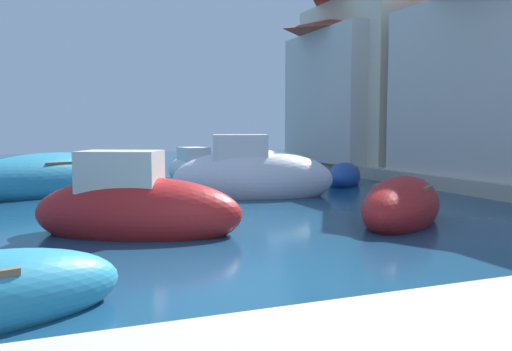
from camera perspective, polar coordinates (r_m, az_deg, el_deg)
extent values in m
plane|color=navy|center=(7.29, -0.88, -12.36)|extent=(80.00, 80.00, 0.00)
ellipsoid|color=#B21E1E|center=(11.21, -12.50, -4.03)|extent=(4.62, 3.40, 1.53)
cube|color=beige|center=(11.21, -14.27, 0.45)|extent=(1.88, 1.63, 0.84)
ellipsoid|color=teal|center=(18.59, -20.83, -0.40)|extent=(6.25, 4.53, 1.76)
cube|color=brown|center=(18.54, -20.89, 1.35)|extent=(1.79, 1.95, 0.08)
ellipsoid|color=#B21E1E|center=(12.68, 15.32, -3.21)|extent=(3.80, 3.53, 1.38)
cube|color=brown|center=(12.63, 15.37, -1.17)|extent=(1.35, 1.41, 0.08)
ellipsoid|color=white|center=(16.91, -0.31, -0.45)|extent=(5.51, 3.57, 1.90)
cube|color=white|center=(16.82, -1.71, 2.93)|extent=(2.00, 1.73, 0.86)
ellipsoid|color=white|center=(22.24, -6.98, 0.44)|extent=(1.98, 3.60, 1.28)
cube|color=white|center=(21.94, -6.71, 2.20)|extent=(1.15, 1.40, 0.63)
ellipsoid|color=#1E479E|center=(20.64, 9.40, -0.12)|extent=(2.78, 3.12, 1.07)
cube|color=brown|center=(20.60, 9.42, 0.88)|extent=(1.12, 1.06, 0.08)
cube|color=beige|center=(27.84, 12.51, 8.06)|extent=(6.81, 6.75, 6.25)
pyramid|color=#9E422D|center=(28.28, 12.67, 15.64)|extent=(7.22, 7.16, 1.22)
cube|color=beige|center=(27.53, 13.05, 9.65)|extent=(5.13, 7.62, 7.75)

